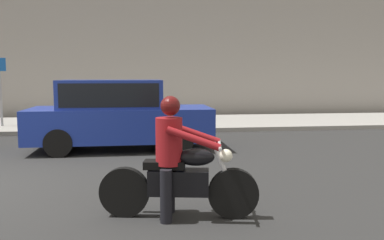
# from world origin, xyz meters

# --- Properties ---
(sidewalk_slab) EXTENTS (40.00, 4.40, 0.14)m
(sidewalk_slab) POSITION_xyz_m (0.00, 8.00, 0.07)
(sidewalk_slab) COLOR gray
(sidewalk_slab) RESTS_ON ground_plane
(motorcycle_with_rider_crimson) EXTENTS (2.04, 0.75, 1.57)m
(motorcycle_with_rider_crimson) POSITION_xyz_m (3.44, -1.89, 0.64)
(motorcycle_with_rider_crimson) COLOR black
(motorcycle_with_rider_crimson) RESTS_ON ground_plane
(parked_sedan_cobalt_blue) EXTENTS (4.42, 1.82, 1.72)m
(parked_sedan_cobalt_blue) POSITION_xyz_m (2.45, 3.13, 0.88)
(parked_sedan_cobalt_blue) COLOR navy
(parked_sedan_cobalt_blue) RESTS_ON ground_plane
(street_sign_post) EXTENTS (0.44, 0.08, 2.31)m
(street_sign_post) POSITION_xyz_m (-1.61, 7.30, 1.55)
(street_sign_post) COLOR gray
(street_sign_post) RESTS_ON sidewalk_slab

